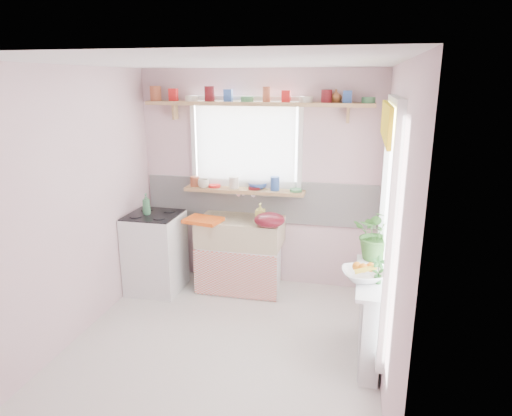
# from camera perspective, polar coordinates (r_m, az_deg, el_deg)

# --- Properties ---
(room) EXTENTS (3.20, 3.20, 3.20)m
(room) POSITION_cam_1_polar(r_m,az_deg,el_deg) (4.48, 6.62, 2.71)
(room) COLOR silver
(room) RESTS_ON ground
(sink_unit) EXTENTS (0.95, 0.65, 1.11)m
(sink_unit) POSITION_cam_1_polar(r_m,az_deg,el_deg) (5.31, -1.93, -5.71)
(sink_unit) COLOR white
(sink_unit) RESTS_ON ground
(cooker) EXTENTS (0.58, 0.58, 0.93)m
(cooker) POSITION_cam_1_polar(r_m,az_deg,el_deg) (5.40, -12.45, -5.40)
(cooker) COLOR white
(cooker) RESTS_ON ground
(radiator_ledge) EXTENTS (0.22, 0.95, 0.78)m
(radiator_ledge) POSITION_cam_1_polar(r_m,az_deg,el_deg) (4.18, 14.07, -12.97)
(radiator_ledge) COLOR white
(radiator_ledge) RESTS_ON ground
(windowsill) EXTENTS (1.40, 0.22, 0.04)m
(windowsill) POSITION_cam_1_polar(r_m,az_deg,el_deg) (5.27, -1.48, 2.21)
(windowsill) COLOR tan
(windowsill) RESTS_ON room
(pine_shelf) EXTENTS (2.52, 0.24, 0.04)m
(pine_shelf) POSITION_cam_1_polar(r_m,az_deg,el_deg) (5.08, 0.09, 12.90)
(pine_shelf) COLOR tan
(pine_shelf) RESTS_ON room
(shelf_crockery) EXTENTS (2.47, 0.11, 0.12)m
(shelf_crockery) POSITION_cam_1_polar(r_m,az_deg,el_deg) (5.09, -0.39, 13.73)
(shelf_crockery) COLOR #A55133
(shelf_crockery) RESTS_ON pine_shelf
(sill_crockery) EXTENTS (1.35, 0.11, 0.12)m
(sill_crockery) POSITION_cam_1_polar(r_m,az_deg,el_deg) (5.26, -2.01, 3.02)
(sill_crockery) COLOR #A55133
(sill_crockery) RESTS_ON windowsill
(dish_tray) EXTENTS (0.44, 0.36, 0.04)m
(dish_tray) POSITION_cam_1_polar(r_m,az_deg,el_deg) (5.09, -6.61, -1.52)
(dish_tray) COLOR #F55B15
(dish_tray) RESTS_ON sink_unit
(colander) EXTENTS (0.36, 0.36, 0.15)m
(colander) POSITION_cam_1_polar(r_m,az_deg,el_deg) (4.89, 1.70, -1.50)
(colander) COLOR maroon
(colander) RESTS_ON sink_unit
(jade_plant) EXTENTS (0.44, 0.38, 0.49)m
(jade_plant) POSITION_cam_1_polar(r_m,az_deg,el_deg) (4.30, 14.97, -3.14)
(jade_plant) COLOR #396C2B
(jade_plant) RESTS_ON radiator_ledge
(fruit_bowl) EXTENTS (0.40, 0.40, 0.08)m
(fruit_bowl) POSITION_cam_1_polar(r_m,az_deg,el_deg) (3.91, 13.19, -8.14)
(fruit_bowl) COLOR silver
(fruit_bowl) RESTS_ON radiator_ledge
(herb_pot) EXTENTS (0.13, 0.09, 0.23)m
(herb_pot) POSITION_cam_1_polar(r_m,az_deg,el_deg) (3.84, 15.06, -7.52)
(herb_pot) COLOR #2D6F2C
(herb_pot) RESTS_ON radiator_ledge
(soap_bottle_sink) EXTENTS (0.10, 0.10, 0.21)m
(soap_bottle_sink) POSITION_cam_1_polar(r_m,az_deg,el_deg) (5.04, 0.53, -0.59)
(soap_bottle_sink) COLOR #CCC95A
(soap_bottle_sink) RESTS_ON sink_unit
(sill_cup) EXTENTS (0.14, 0.14, 0.10)m
(sill_cup) POSITION_cam_1_polar(r_m,az_deg,el_deg) (5.33, -6.59, 3.05)
(sill_cup) COLOR beige
(sill_cup) RESTS_ON windowsill
(sill_bowl) EXTENTS (0.25, 0.25, 0.07)m
(sill_bowl) POSITION_cam_1_polar(r_m,az_deg,el_deg) (5.28, 0.22, 2.84)
(sill_bowl) COLOR #365DB1
(sill_bowl) RESTS_ON windowsill
(shelf_vase) EXTENTS (0.17, 0.17, 0.13)m
(shelf_vase) POSITION_cam_1_polar(r_m,az_deg,el_deg) (5.02, 9.97, 13.63)
(shelf_vase) COLOR #955A2E
(shelf_vase) RESTS_ON pine_shelf
(cooker_bottle) EXTENTS (0.12, 0.12, 0.24)m
(cooker_bottle) POSITION_cam_1_polar(r_m,az_deg,el_deg) (5.23, -13.56, 0.48)
(cooker_bottle) COLOR #3C784E
(cooker_bottle) RESTS_ON cooker
(fruit) EXTENTS (0.20, 0.14, 0.10)m
(fruit) POSITION_cam_1_polar(r_m,az_deg,el_deg) (3.89, 13.34, -7.26)
(fruit) COLOR orange
(fruit) RESTS_ON fruit_bowl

